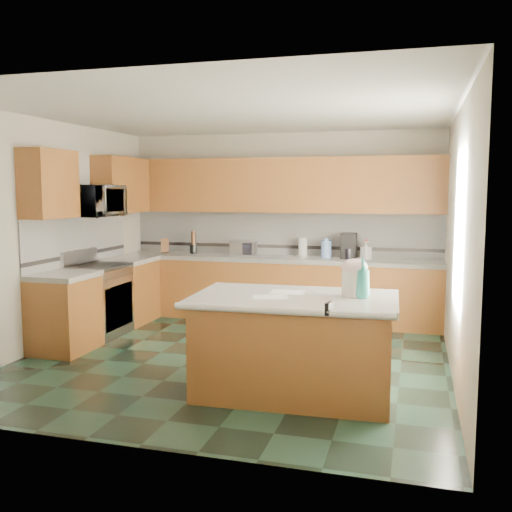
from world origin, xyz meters
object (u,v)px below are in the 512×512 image
(island_base, at_px, (294,348))
(toaster_oven, at_px, (244,248))
(coffee_maker, at_px, (349,246))
(island_top, at_px, (295,299))
(treat_jar, at_px, (354,284))
(knife_block, at_px, (165,246))
(soap_bottle_island, at_px, (363,278))

(island_base, relative_size, toaster_oven, 4.79)
(coffee_maker, bearing_deg, island_top, -93.18)
(toaster_oven, bearing_deg, treat_jar, -59.88)
(island_base, distance_m, knife_block, 4.00)
(island_base, xyz_separation_m, toaster_oven, (-1.38, 2.95, 0.59))
(treat_jar, xyz_separation_m, coffee_maker, (-0.38, 2.86, 0.06))
(coffee_maker, bearing_deg, island_base, -93.18)
(coffee_maker, bearing_deg, soap_bottle_island, -81.57)
(island_top, relative_size, coffee_maker, 5.15)
(coffee_maker, bearing_deg, toaster_oven, -179.30)
(island_base, height_order, toaster_oven, toaster_oven)
(knife_block, bearing_deg, treat_jar, -65.72)
(knife_block, bearing_deg, soap_bottle_island, -65.65)
(soap_bottle_island, bearing_deg, toaster_oven, 104.90)
(toaster_oven, bearing_deg, knife_block, 176.21)
(island_base, distance_m, soap_bottle_island, 0.90)
(island_top, distance_m, soap_bottle_island, 0.64)
(island_top, xyz_separation_m, toaster_oven, (-1.38, 2.95, 0.13))
(island_base, height_order, island_top, island_top)
(island_top, distance_m, knife_block, 3.96)
(soap_bottle_island, relative_size, knife_block, 1.65)
(treat_jar, height_order, knife_block, treat_jar)
(island_base, bearing_deg, coffee_maker, 85.15)
(soap_bottle_island, xyz_separation_m, coffee_maker, (-0.46, 2.93, 0.00))
(soap_bottle_island, bearing_deg, island_base, 165.37)
(treat_jar, relative_size, toaster_oven, 0.64)
(island_base, relative_size, knife_block, 8.14)
(island_top, bearing_deg, treat_jar, 10.60)
(island_top, relative_size, toaster_oven, 5.06)
(treat_jar, relative_size, coffee_maker, 0.65)
(island_top, bearing_deg, island_base, -2.10)
(island_top, xyz_separation_m, coffee_maker, (0.14, 2.98, 0.21))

